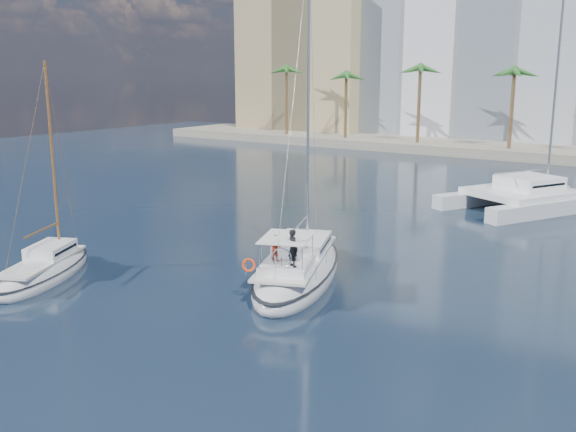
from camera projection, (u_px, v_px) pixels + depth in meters
The scene contains 10 objects.
ground at pixel (277, 296), 30.28m from camera, with size 160.00×160.00×0.00m, color black.
quay at pixel (564, 153), 79.12m from camera, with size 120.00×14.00×1.20m, color gray.
building_modern at pixel (503, 47), 92.48m from camera, with size 42.00×16.00×28.00m, color white.
building_tan_left at pixel (313, 68), 106.57m from camera, with size 22.00×14.00×22.00m, color tan.
palm_left at pixel (315, 73), 92.65m from camera, with size 3.60×3.60×12.30m.
palm_centre at pixel (564, 73), 73.79m from camera, with size 3.60×3.60×12.30m.
main_sloop at pixel (298, 270), 32.60m from camera, with size 7.79×12.24×17.36m.
small_sloop at pixel (45, 270), 32.84m from camera, with size 5.80×8.36×11.58m.
catamaran at pixel (527, 193), 49.75m from camera, with size 12.14×15.07×19.47m.
seagull at pixel (279, 257), 34.98m from camera, with size 1.14×0.49×0.21m.
Camera 1 is at (16.77, -23.32, 10.33)m, focal length 40.00 mm.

